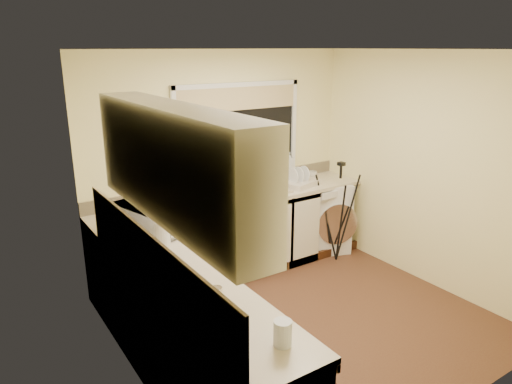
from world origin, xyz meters
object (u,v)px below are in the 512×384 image
object	(u,v)px
dish_rack	(300,183)
soap_bottle_green	(283,159)
plant_a	(195,174)
cup_left	(216,293)
kettle	(161,233)
steel_jar	(171,273)
laptop	(177,202)
soap_bottle_clear	(289,160)
plant_c	(247,164)
plant_d	(265,164)
washing_machine	(320,215)
glass_jug	(283,333)
cup_back	(312,175)
plant_b	(225,168)
microwave	(146,220)
tripod	(339,212)

from	to	relation	value
dish_rack	soap_bottle_green	size ratio (longest dim) A/B	1.63
plant_a	cup_left	size ratio (longest dim) A/B	2.69
kettle	steel_jar	world-z (taller)	kettle
laptop	soap_bottle_clear	xyz separation A→B (m)	(1.59, 0.21, 0.18)
kettle	dish_rack	distance (m)	2.18
dish_rack	plant_c	bearing A→B (deg)	141.71
plant_c	plant_d	world-z (taller)	plant_c
washing_machine	glass_jug	bearing A→B (deg)	-115.33
cup_back	soap_bottle_green	bearing A→B (deg)	162.68
laptop	steel_jar	size ratio (longest dim) A/B	3.52
dish_rack	plant_c	size ratio (longest dim) A/B	1.61
plant_b	glass_jug	bearing A→B (deg)	-113.88
laptop	cup_left	bearing A→B (deg)	-90.82
plant_b	microwave	bearing A→B (deg)	-148.32
laptop	plant_c	xyz separation A→B (m)	(0.97, 0.19, 0.22)
kettle	laptop	bearing A→B (deg)	57.48
washing_machine	cup_back	bearing A→B (deg)	147.89
microwave	soap_bottle_clear	distance (m)	2.26
kettle	tripod	bearing A→B (deg)	9.17
steel_jar	plant_c	distance (m)	2.32
dish_rack	plant_d	size ratio (longest dim) A/B	2.19
glass_jug	soap_bottle_green	distance (m)	3.31
steel_jar	cup_left	distance (m)	0.43
microwave	plant_a	bearing A→B (deg)	-63.64
dish_rack	microwave	world-z (taller)	microwave
dish_rack	plant_a	bearing A→B (deg)	153.15
washing_machine	tripod	distance (m)	0.43
glass_jug	plant_b	distance (m)	2.91
plant_c	cup_left	distance (m)	2.53
plant_c	soap_bottle_green	size ratio (longest dim) A/B	1.02
plant_c	soap_bottle_clear	world-z (taller)	plant_c
dish_rack	steel_jar	world-z (taller)	steel_jar
plant_a	tripod	bearing A→B (deg)	-21.45
glass_jug	steel_jar	size ratio (longest dim) A/B	1.32
plant_a	plant_b	bearing A→B (deg)	0.29
soap_bottle_green	soap_bottle_clear	distance (m)	0.11
tripod	plant_d	xyz separation A→B (m)	(-0.63, 0.62, 0.54)
microwave	plant_b	bearing A→B (deg)	-73.57
dish_rack	steel_jar	xyz separation A→B (m)	(-2.24, -1.36, 0.02)
plant_d	kettle	bearing A→B (deg)	-149.97
kettle	glass_jug	size ratio (longest dim) A/B	1.38
steel_jar	soap_bottle_clear	world-z (taller)	soap_bottle_clear
washing_machine	kettle	xyz separation A→B (m)	(-2.43, -0.78, 0.56)
plant_b	plant_c	size ratio (longest dim) A/B	0.99
kettle	soap_bottle_clear	bearing A→B (deg)	25.58
tripod	plant_a	distance (m)	1.76
plant_b	cup_left	size ratio (longest dim) A/B	2.98
steel_jar	plant_c	bearing A→B (deg)	44.02
plant_c	soap_bottle_green	world-z (taller)	plant_c
washing_machine	plant_a	size ratio (longest dim) A/B	3.67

